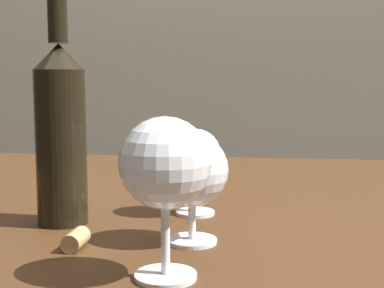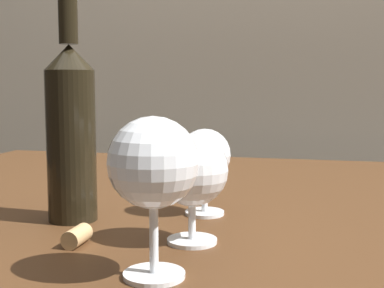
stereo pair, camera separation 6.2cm
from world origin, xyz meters
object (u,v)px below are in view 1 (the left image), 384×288
at_px(wine_glass_rose, 165,166).
at_px(cork, 76,240).
at_px(wine_bottle, 61,130).
at_px(wine_glass_amber, 195,157).
at_px(wine_glass_chardonnay, 192,171).

xyz_separation_m(wine_glass_rose, cork, (-0.12, 0.08, -0.10)).
xyz_separation_m(wine_glass_rose, wine_bottle, (-0.18, 0.18, 0.02)).
relative_size(wine_glass_rose, wine_bottle, 0.50).
distance_m(wine_glass_amber, cork, 0.23).
xyz_separation_m(wine_glass_chardonnay, wine_glass_amber, (-0.01, 0.14, -0.00)).
xyz_separation_m(wine_glass_chardonnay, wine_bottle, (-0.19, 0.07, 0.04)).
relative_size(wine_bottle, cork, 7.60).
height_order(wine_glass_amber, wine_bottle, wine_bottle).
bearing_deg(wine_bottle, wine_glass_amber, 22.59).
bearing_deg(cork, wine_glass_chardonnay, 17.54).
relative_size(wine_glass_rose, wine_glass_amber, 1.27).
relative_size(wine_glass_rose, cork, 3.82).
distance_m(wine_glass_rose, cork, 0.18).
xyz_separation_m(wine_glass_chardonnay, cork, (-0.13, -0.04, -0.08)).
distance_m(wine_bottle, cork, 0.17).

